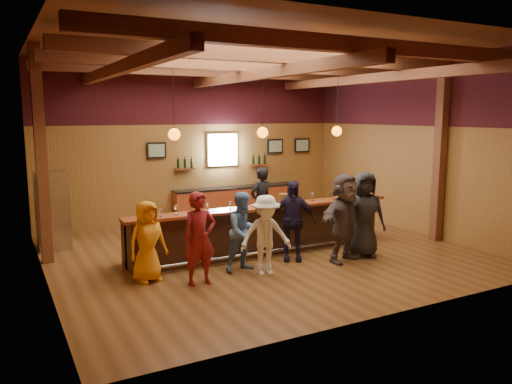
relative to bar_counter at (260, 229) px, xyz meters
The scene contains 27 objects.
room 2.69m from the bar_counter, 100.24° to the right, with size 9.04×9.00×4.52m.
bar_counter is the anchor object (origin of this frame).
back_bar_cabinet 3.76m from the bar_counter, 71.66° to the left, with size 4.00×0.52×0.95m.
window 4.17m from the bar_counter, 78.34° to the left, with size 0.95×0.09×0.95m.
framed_pictures 4.42m from the bar_counter, 66.46° to the left, with size 5.35×0.05×0.45m.
wine_shelves 3.97m from the bar_counter, 78.14° to the left, with size 3.00×0.18×0.30m.
pendant_lights 2.19m from the bar_counter, 96.37° to the right, with size 4.24×0.24×1.37m.
stainless_fridge 4.81m from the bar_counter, 149.24° to the left, with size 0.70×0.70×1.80m, color silver.
customer_orange 2.95m from the bar_counter, 163.59° to the right, with size 0.75×0.49×1.53m, color orange.
customer_redvest 2.50m from the bar_counter, 144.57° to the right, with size 0.63×0.41×1.72m, color maroon.
customer_denim 1.47m from the bar_counter, 130.83° to the right, with size 0.78×0.60×1.60m, color #577EAE.
customer_white 1.67m from the bar_counter, 114.35° to the right, with size 1.01×0.58×1.57m, color white.
customer_navy 1.03m from the bar_counter, 73.98° to the right, with size 1.01×0.42×1.73m, color black.
customer_brown 1.98m from the bar_counter, 51.09° to the right, with size 1.75×0.56×1.89m, color #4F423F.
customer_dark 2.34m from the bar_counter, 37.29° to the right, with size 0.91×0.59×1.87m, color black.
bartender 1.36m from the bar_counter, 60.36° to the left, with size 0.65×0.43×1.79m, color black.
ice_bucket 0.88m from the bar_counter, 39.49° to the right, with size 0.22×0.22×0.24m, color olive.
bottle_a 0.99m from the bar_counter, 19.12° to the right, with size 0.08×0.08×0.37m.
bottle_b 1.03m from the bar_counter, 17.53° to the right, with size 0.08×0.08×0.38m.
glass_a 2.56m from the bar_counter, behind, with size 0.08×0.08×0.17m.
glass_b 2.24m from the bar_counter, behind, with size 0.09×0.09×0.20m.
glass_c 1.63m from the bar_counter, 165.42° to the right, with size 0.09×0.09×0.19m.
glass_d 1.19m from the bar_counter, 159.52° to the right, with size 0.08×0.08×0.18m.
glass_e 0.96m from the bar_counter, 151.24° to the right, with size 0.08×0.08×0.19m.
glass_f 1.03m from the bar_counter, 24.75° to the right, with size 0.09×0.09×0.19m.
glass_g 1.47m from the bar_counter, 11.02° to the right, with size 0.09×0.09×0.19m.
glass_h 1.99m from the bar_counter, ahead, with size 0.09×0.09×0.20m.
Camera 1 is at (-5.22, -9.57, 3.11)m, focal length 35.00 mm.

